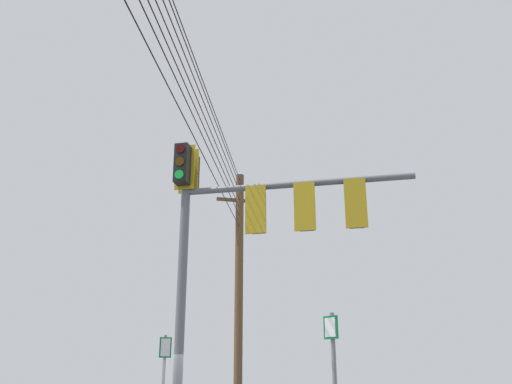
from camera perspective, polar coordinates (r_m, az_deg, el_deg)
The scene contains 3 objects.
signal_mast_assembly at distance 11.55m, azimuth -1.94°, elevation -3.59°, with size 3.77×4.10×7.01m.
utility_pole_wooden at distance 21.53m, azimuth -1.81°, elevation -10.65°, with size 1.84×0.82×10.08m.
overhead_wire_span at distance 12.41m, azimuth -7.81°, elevation 13.21°, with size 14.27×16.60×2.70m.
Camera 1 is at (-5.88, -10.24, 2.04)m, focal length 38.24 mm.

